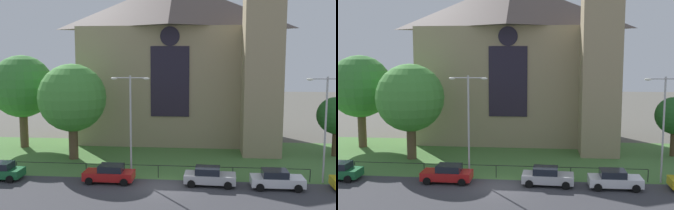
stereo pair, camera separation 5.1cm
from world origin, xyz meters
TOP-DOWN VIEW (x-y plane):
  - ground at (0.00, 10.00)m, footprint 160.00×160.00m
  - road_asphalt at (0.00, -2.00)m, footprint 120.00×8.00m
  - grass_verge at (0.00, 8.00)m, footprint 120.00×20.00m
  - church_building at (0.21, 19.33)m, footprint 23.20×16.20m
  - iron_railing at (-0.57, 2.50)m, footprint 25.89×0.07m
  - tree_left_near at (-10.07, 8.15)m, footprint 6.93×6.93m
  - tree_left_far at (-17.59, 12.84)m, footprint 7.17×7.17m
  - tree_right_far at (17.20, 11.84)m, footprint 3.92×3.92m
  - streetlamp_near at (-2.94, 2.40)m, footprint 3.37×0.26m
  - streetlamp_far at (13.38, 2.40)m, footprint 3.37×0.26m
  - parked_car_red at (-4.50, 0.89)m, footprint 4.23×2.08m
  - parked_car_silver at (3.87, 0.93)m, footprint 4.28×2.19m
  - parked_car_white at (9.24, 0.63)m, footprint 4.22×2.05m

SIDE VIEW (x-z plane):
  - ground at x=0.00m, z-range 0.00..0.00m
  - grass_verge at x=0.00m, z-range 0.00..0.01m
  - road_asphalt at x=0.00m, z-range 0.00..0.01m
  - parked_car_red at x=-4.50m, z-range -0.01..1.50m
  - parked_car_silver at x=3.87m, z-range -0.01..1.50m
  - parked_car_white at x=9.24m, z-range -0.01..1.50m
  - iron_railing at x=-0.57m, z-range 0.39..1.52m
  - tree_right_far at x=17.20m, z-range 1.16..7.48m
  - streetlamp_near at x=-2.94m, z-range 1.15..10.09m
  - streetlamp_far at x=13.38m, z-range 1.15..10.10m
  - tree_left_near at x=-10.07m, z-range 1.41..11.24m
  - tree_left_far at x=-17.59m, z-range 1.72..12.42m
  - church_building at x=0.21m, z-range -2.73..23.27m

